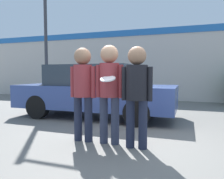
{
  "coord_description": "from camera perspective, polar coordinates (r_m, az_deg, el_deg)",
  "views": [
    {
      "loc": [
        0.95,
        -3.92,
        1.27
      ],
      "look_at": [
        -0.39,
        -0.09,
        0.98
      ],
      "focal_mm": 35.0,
      "sensor_mm": 36.0,
      "label": 1
    }
  ],
  "objects": [
    {
      "name": "parked_car_near",
      "position": [
        6.47,
        -4.6,
        -0.37
      ],
      "size": [
        4.64,
        1.8,
        1.53
      ],
      "color": "#334784",
      "rests_on": "ground"
    },
    {
      "name": "ground_plane",
      "position": [
        4.23,
        5.55,
        -13.42
      ],
      "size": [
        56.0,
        56.0,
        0.0
      ],
      "primitive_type": "plane",
      "color": "#66635E"
    },
    {
      "name": "person_middle_with_frisbee",
      "position": [
        3.92,
        -0.71,
        1.25
      ],
      "size": [
        0.52,
        0.55,
        1.79
      ],
      "color": "#2D3347",
      "rests_on": "ground"
    },
    {
      "name": "storefront_building",
      "position": [
        10.73,
        14.31,
        6.52
      ],
      "size": [
        24.0,
        0.22,
        3.44
      ],
      "color": "beige",
      "rests_on": "ground"
    },
    {
      "name": "person_left",
      "position": [
        4.12,
        -7.62,
        1.03
      ],
      "size": [
        0.51,
        0.34,
        1.76
      ],
      "color": "#1E2338",
      "rests_on": "ground"
    },
    {
      "name": "person_right",
      "position": [
        3.7,
        6.5,
        0.49
      ],
      "size": [
        0.53,
        0.36,
        1.73
      ],
      "color": "#1E2338",
      "rests_on": "ground"
    },
    {
      "name": "street_lamp",
      "position": [
        8.89,
        -15.58,
        20.46
      ],
      "size": [
        1.54,
        0.35,
        6.19
      ],
      "color": "#38383D",
      "rests_on": "ground"
    }
  ]
}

